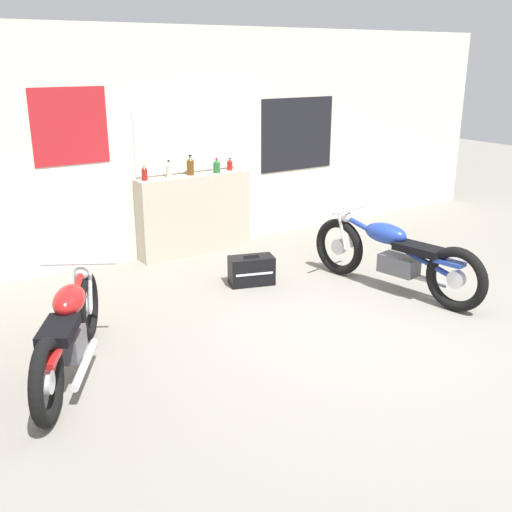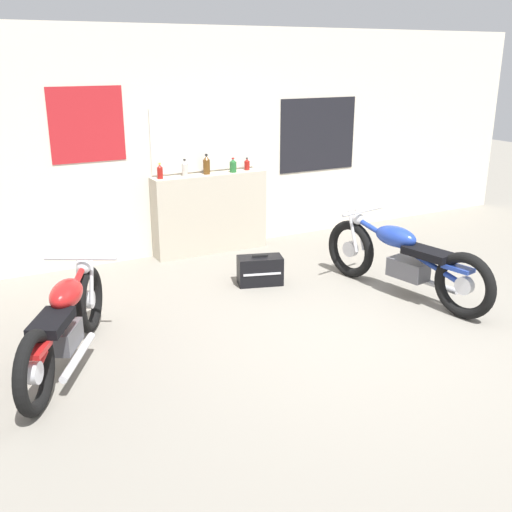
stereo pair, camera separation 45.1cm
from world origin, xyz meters
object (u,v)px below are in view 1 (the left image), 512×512
bottle_left_center (169,170)px  bottle_center (190,166)px  motorcycle_red (69,330)px  hard_case_black (251,270)px  bottle_leftmost (145,173)px  bottle_rightmost (230,165)px  bottle_right_center (217,166)px  motorcycle_blue (394,255)px

bottle_left_center → bottle_center: bearing=-0.8°
motorcycle_red → hard_case_black: size_ratio=3.22×
bottle_leftmost → bottle_center: 0.62m
bottle_leftmost → bottle_rightmost: 1.20m
bottle_leftmost → motorcycle_red: size_ratio=0.11×
bottle_center → bottle_rightmost: bottle_center is taller
bottle_right_center → bottle_center: bearing=172.6°
motorcycle_blue → motorcycle_red: 3.47m
motorcycle_blue → motorcycle_red: (-3.47, 0.10, -0.02)m
bottle_center → bottle_rightmost: bearing=1.9°
bottle_left_center → bottle_center: 0.29m
bottle_rightmost → hard_case_black: (-0.55, -1.38, -0.94)m
bottle_rightmost → bottle_right_center: bearing=-164.5°
bottle_leftmost → motorcycle_red: bearing=-126.0°
motorcycle_red → motorcycle_blue: bearing=-1.6°
bottle_center → bottle_leftmost: bearing=-179.2°
bottle_right_center → hard_case_black: bearing=-103.6°
bottle_rightmost → motorcycle_blue: 2.56m
bottle_center → hard_case_black: (0.03, -1.36, -0.98)m
bottle_right_center → motorcycle_blue: 2.57m
bottle_leftmost → bottle_center: bottle_center is taller
bottle_left_center → bottle_right_center: bottle_left_center is taller
bottle_rightmost → motorcycle_red: (-2.85, -2.29, -0.71)m
hard_case_black → bottle_left_center: bearing=103.2°
bottle_center → bottle_rightmost: size_ratio=1.58×
bottle_leftmost → bottle_right_center: bearing=-2.2°
bottle_center → motorcycle_red: size_ratio=0.14×
bottle_rightmost → bottle_leftmost: bearing=-178.7°
bottle_center → motorcycle_blue: (1.21, -2.37, -0.73)m
motorcycle_red → bottle_left_center: bearing=49.1°
bottle_leftmost → motorcycle_blue: size_ratio=0.09×
motorcycle_red → bottle_leftmost: bearing=54.0°
bottle_center → motorcycle_blue: 2.76m
bottle_center → motorcycle_red: 3.29m
bottle_leftmost → hard_case_black: size_ratio=0.35×
bottle_center → hard_case_black: size_ratio=0.46×
bottle_right_center → bottle_leftmost: bearing=177.8°
hard_case_black → motorcycle_blue: bearing=-40.4°
bottle_left_center → bottle_right_center: 0.64m
bottle_left_center → hard_case_black: size_ratio=0.39×
motorcycle_red → bottle_center: bearing=45.1°
bottle_center → bottle_left_center: bearing=179.2°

